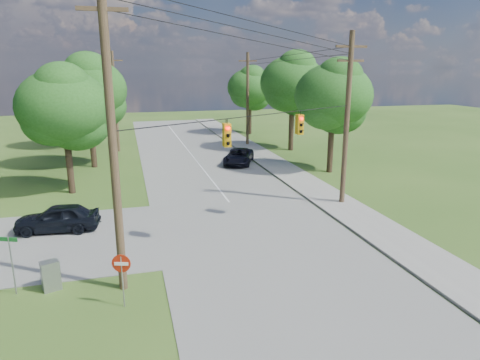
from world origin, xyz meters
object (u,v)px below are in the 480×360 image
object	(u,v)px
pole_sw	(112,131)
pole_north_e	(248,99)
car_cross_dark	(58,218)
control_cabinet	(51,276)
car_main_north	(239,156)
pole_ne	(347,118)
pole_north_w	(115,101)
do_not_enter_sign	(122,268)

from	to	relation	value
pole_sw	pole_north_e	bearing A→B (deg)	65.48
car_cross_dark	pole_north_e	bearing A→B (deg)	148.66
pole_north_e	pole_sw	bearing A→B (deg)	-114.52
control_cabinet	pole_sw	bearing A→B (deg)	-32.79
pole_north_e	control_cabinet	world-z (taller)	pole_north_e
pole_north_e	car_cross_dark	distance (m)	28.40
pole_sw	car_main_north	bearing A→B (deg)	63.73
pole_ne	pole_north_e	world-z (taller)	pole_ne
car_cross_dark	control_cabinet	xyz separation A→B (m)	(0.60, -6.53, -0.16)
control_cabinet	car_main_north	bearing A→B (deg)	36.92
pole_north_w	do_not_enter_sign	size ratio (longest dim) A/B	4.87
control_cabinet	do_not_enter_sign	size ratio (longest dim) A/B	0.58
pole_ne	car_cross_dark	bearing A→B (deg)	-178.39
pole_north_e	control_cabinet	xyz separation A→B (m)	(-16.20, -29.00, -4.54)
pole_north_e	do_not_enter_sign	world-z (taller)	pole_north_e
car_main_north	do_not_enter_sign	bearing A→B (deg)	-91.31
car_cross_dark	pole_sw	bearing A→B (deg)	30.30
car_cross_dark	do_not_enter_sign	distance (m)	9.20
car_cross_dark	do_not_enter_sign	size ratio (longest dim) A/B	2.06
pole_ne	control_cabinet	bearing A→B (deg)	-156.63
pole_north_w	do_not_enter_sign	bearing A→B (deg)	-89.22
pole_ne	pole_north_w	world-z (taller)	pole_ne
pole_ne	control_cabinet	world-z (taller)	pole_ne
car_cross_dark	do_not_enter_sign	bearing A→B (deg)	26.71
control_cabinet	pole_north_w	bearing A→B (deg)	65.18
do_not_enter_sign	pole_ne	bearing A→B (deg)	50.83
pole_sw	do_not_enter_sign	xyz separation A→B (m)	(0.02, -1.42, -4.71)
pole_sw	car_cross_dark	world-z (taller)	pole_sw
control_cabinet	do_not_enter_sign	world-z (taller)	do_not_enter_sign
pole_sw	pole_north_e	distance (m)	32.55
pole_north_w	pole_north_e	bearing A→B (deg)	0.00
pole_north_e	control_cabinet	distance (m)	33.53
car_cross_dark	car_main_north	bearing A→B (deg)	140.31
pole_north_e	pole_north_w	distance (m)	13.90
do_not_enter_sign	pole_north_w	bearing A→B (deg)	107.83
pole_north_e	do_not_enter_sign	bearing A→B (deg)	-113.48
pole_north_e	car_cross_dark	world-z (taller)	pole_north_e
do_not_enter_sign	pole_north_e	bearing A→B (deg)	83.56
pole_ne	pole_north_w	distance (m)	26.03
car_main_north	control_cabinet	bearing A→B (deg)	-99.38
car_main_north	do_not_enter_sign	distance (m)	24.11
car_main_north	do_not_enter_sign	xyz separation A→B (m)	(-10.08, -21.88, 0.81)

